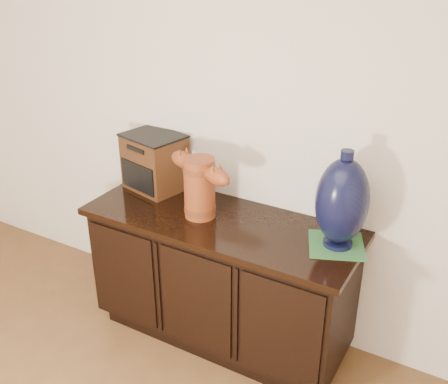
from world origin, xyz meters
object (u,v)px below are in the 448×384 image
Objects in this scene: sideboard at (221,279)px; tv_radio at (154,162)px; terracotta_vessel at (200,184)px; lamp_base at (342,202)px; spray_can at (193,188)px.

tv_radio is (-0.52, 0.15, 0.53)m from sideboard.
tv_radio is at bearing 163.93° from sideboard.
terracotta_vessel reaches higher than sideboard.
tv_radio is at bearing 177.94° from terracotta_vessel.
lamp_base is at bearing 5.01° from sideboard.
sideboard is at bearing -3.01° from tv_radio.
tv_radio is 0.30m from spray_can.
tv_radio is 1.14m from lamp_base.
sideboard is 0.86m from lamp_base.
spray_can is at bearing 156.69° from sideboard.
tv_radio reaches higher than terracotta_vessel.
terracotta_vessel is 1.20× the size of tv_radio.
lamp_base reaches higher than spray_can.
lamp_base is 2.69× the size of spray_can.
lamp_base is (0.72, 0.07, 0.05)m from terracotta_vessel.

